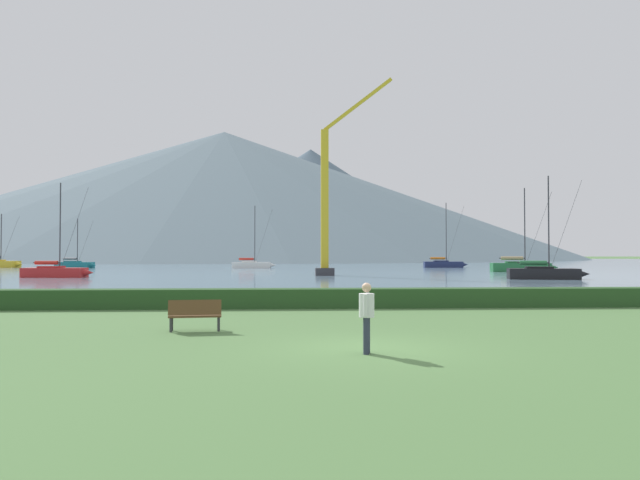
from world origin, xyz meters
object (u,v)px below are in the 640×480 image
sailboat_slip_1 (75,264)px  sailboat_slip_2 (444,264)px  sailboat_slip_5 (521,266)px  person_seated_viewer (367,312)px  sailboat_slip_6 (252,264)px  park_bench_near_path (195,314)px  sailboat_slip_0 (56,271)px  sailboat_slip_3 (544,273)px  dock_crane (328,207)px

sailboat_slip_1 → sailboat_slip_2: sailboat_slip_2 is taller
sailboat_slip_5 → person_seated_viewer: (-28.44, -61.31, 0.27)m
sailboat_slip_1 → sailboat_slip_6: sailboat_slip_6 is taller
sailboat_slip_6 → sailboat_slip_2: bearing=10.0°
park_bench_near_path → sailboat_slip_2: bearing=64.3°
sailboat_slip_0 → sailboat_slip_1: 41.16m
sailboat_slip_6 → park_bench_near_path: size_ratio=6.40×
sailboat_slip_3 → sailboat_slip_6: (-29.48, 43.52, 0.00)m
sailboat_slip_3 → person_seated_viewer: (-21.79, -39.46, 0.37)m
sailboat_slip_6 → park_bench_near_path: bearing=-82.8°
sailboat_slip_3 → park_bench_near_path: (-26.41, -35.24, -0.07)m
sailboat_slip_5 → sailboat_slip_6: sailboat_slip_5 is taller
sailboat_slip_2 → sailboat_slip_3: bearing=-88.5°
sailboat_slip_5 → sailboat_slip_6: 42.13m
sailboat_slip_1 → sailboat_slip_2: (61.77, 0.35, 0.04)m
sailboat_slip_0 → sailboat_slip_2: 63.63m
sailboat_slip_0 → park_bench_near_path: sailboat_slip_0 is taller
dock_crane → person_seated_viewer: bearing=-92.8°
park_bench_near_path → sailboat_slip_1: bearing=105.8°
sailboat_slip_1 → person_seated_viewer: (36.95, -85.49, 0.38)m
sailboat_slip_0 → park_bench_near_path: size_ratio=5.89×
sailboat_slip_5 → sailboat_slip_6: bearing=158.2°
park_bench_near_path → dock_crane: (7.07, 45.73, 6.87)m
sailboat_slip_0 → sailboat_slip_3: bearing=-2.5°
sailboat_slip_5 → dock_crane: bearing=-147.2°
sailboat_slip_1 → dock_crane: (39.40, -35.55, 6.80)m
dock_crane → sailboat_slip_6: bearing=107.1°
sailboat_slip_3 → sailboat_slip_5: 22.84m
dock_crane → sailboat_slip_3: bearing=-28.5°
sailboat_slip_1 → person_seated_viewer: size_ratio=4.96×
person_seated_viewer → sailboat_slip_3: bearing=75.5°
park_bench_near_path → dock_crane: 46.78m
sailboat_slip_0 → sailboat_slip_2: (49.72, 39.70, 0.06)m
sailboat_slip_5 → dock_crane: 29.15m
sailboat_slip_0 → sailboat_slip_5: size_ratio=0.86×
sailboat_slip_1 → sailboat_slip_6: 29.38m
sailboat_slip_3 → sailboat_slip_5: sailboat_slip_5 is taller
sailboat_slip_6 → person_seated_viewer: (7.68, -82.98, 0.37)m
sailboat_slip_1 → sailboat_slip_2: bearing=17.8°
sailboat_slip_3 → sailboat_slip_2: bearing=99.1°
sailboat_slip_0 → person_seated_viewer: bearing=-56.0°
sailboat_slip_2 → dock_crane: dock_crane is taller
sailboat_slip_0 → person_seated_viewer: 52.43m
sailboat_slip_1 → sailboat_slip_5: (65.40, -24.18, 0.11)m
sailboat_slip_1 → person_seated_viewer: 93.14m
sailboat_slip_0 → person_seated_viewer: size_ratio=5.70×
dock_crane → sailboat_slip_2: bearing=58.1°
sailboat_slip_0 → park_bench_near_path: (20.28, -41.92, -0.05)m
sailboat_slip_2 → sailboat_slip_5: sailboat_slip_2 is taller
sailboat_slip_6 → park_bench_near_path: (3.07, -78.76, -0.08)m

